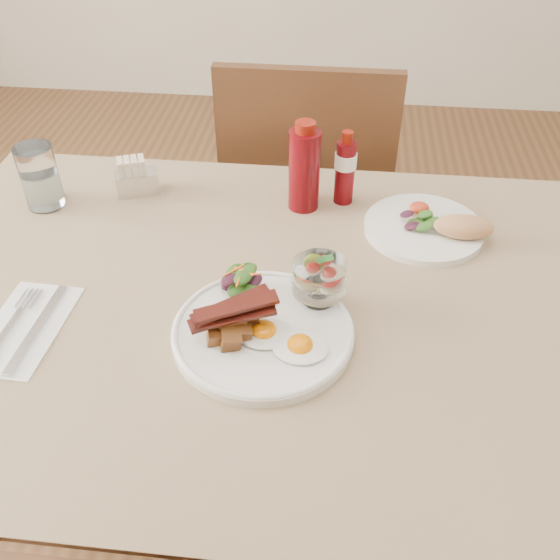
{
  "coord_description": "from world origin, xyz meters",
  "views": [
    {
      "loc": [
        0.08,
        -0.76,
        1.44
      ],
      "look_at": [
        0.0,
        -0.03,
        0.82
      ],
      "focal_mm": 40.0,
      "sensor_mm": 36.0,
      "label": 1
    }
  ],
  "objects_px": {
    "chair_far": "(307,200)",
    "sugar_caddy": "(136,179)",
    "hot_sauce_bottle": "(345,169)",
    "water_glass": "(41,180)",
    "main_plate": "(263,333)",
    "fruit_cup": "(319,277)",
    "ketchup_bottle": "(304,169)",
    "second_plate": "(433,227)",
    "table": "(281,338)"
  },
  "relations": [
    {
      "from": "ketchup_bottle",
      "to": "water_glass",
      "type": "bearing_deg",
      "value": -174.43
    },
    {
      "from": "main_plate",
      "to": "water_glass",
      "type": "bearing_deg",
      "value": 145.86
    },
    {
      "from": "main_plate",
      "to": "ketchup_bottle",
      "type": "relative_size",
      "value": 1.55
    },
    {
      "from": "water_glass",
      "to": "hot_sauce_bottle",
      "type": "bearing_deg",
      "value": 7.47
    },
    {
      "from": "chair_far",
      "to": "sugar_caddy",
      "type": "height_order",
      "value": "chair_far"
    },
    {
      "from": "chair_far",
      "to": "water_glass",
      "type": "distance_m",
      "value": 0.71
    },
    {
      "from": "table",
      "to": "second_plate",
      "type": "relative_size",
      "value": 5.67
    },
    {
      "from": "sugar_caddy",
      "to": "fruit_cup",
      "type": "bearing_deg",
      "value": -59.18
    },
    {
      "from": "chair_far",
      "to": "hot_sauce_bottle",
      "type": "xyz_separation_m",
      "value": [
        0.09,
        -0.35,
        0.3
      ]
    },
    {
      "from": "main_plate",
      "to": "water_glass",
      "type": "relative_size",
      "value": 2.22
    },
    {
      "from": "hot_sauce_bottle",
      "to": "sugar_caddy",
      "type": "xyz_separation_m",
      "value": [
        -0.42,
        -0.01,
        -0.04
      ]
    },
    {
      "from": "second_plate",
      "to": "table",
      "type": "bearing_deg",
      "value": -140.16
    },
    {
      "from": "second_plate",
      "to": "water_glass",
      "type": "xyz_separation_m",
      "value": [
        -0.76,
        0.02,
        0.04
      ]
    },
    {
      "from": "second_plate",
      "to": "hot_sauce_bottle",
      "type": "distance_m",
      "value": 0.2
    },
    {
      "from": "fruit_cup",
      "to": "second_plate",
      "type": "xyz_separation_m",
      "value": [
        0.2,
        0.23,
        -0.05
      ]
    },
    {
      "from": "second_plate",
      "to": "ketchup_bottle",
      "type": "xyz_separation_m",
      "value": [
        -0.25,
        0.07,
        0.07
      ]
    },
    {
      "from": "chair_far",
      "to": "sugar_caddy",
      "type": "relative_size",
      "value": 9.74
    },
    {
      "from": "table",
      "to": "hot_sauce_bottle",
      "type": "distance_m",
      "value": 0.37
    },
    {
      "from": "hot_sauce_bottle",
      "to": "water_glass",
      "type": "relative_size",
      "value": 1.2
    },
    {
      "from": "main_plate",
      "to": "sugar_caddy",
      "type": "distance_m",
      "value": 0.5
    },
    {
      "from": "hot_sauce_bottle",
      "to": "table",
      "type": "bearing_deg",
      "value": -106.26
    },
    {
      "from": "table",
      "to": "fruit_cup",
      "type": "distance_m",
      "value": 0.17
    },
    {
      "from": "table",
      "to": "ketchup_bottle",
      "type": "xyz_separation_m",
      "value": [
        0.01,
        0.29,
        0.17
      ]
    },
    {
      "from": "chair_far",
      "to": "second_plate",
      "type": "bearing_deg",
      "value": -59.48
    },
    {
      "from": "sugar_caddy",
      "to": "second_plate",
      "type": "bearing_deg",
      "value": -28.36
    },
    {
      "from": "table",
      "to": "ketchup_bottle",
      "type": "relative_size",
      "value": 7.38
    },
    {
      "from": "table",
      "to": "second_plate",
      "type": "xyz_separation_m",
      "value": [
        0.26,
        0.22,
        0.1
      ]
    },
    {
      "from": "main_plate",
      "to": "fruit_cup",
      "type": "xyz_separation_m",
      "value": [
        0.08,
        0.07,
        0.06
      ]
    },
    {
      "from": "ketchup_bottle",
      "to": "water_glass",
      "type": "distance_m",
      "value": 0.51
    },
    {
      "from": "sugar_caddy",
      "to": "water_glass",
      "type": "height_order",
      "value": "water_glass"
    },
    {
      "from": "table",
      "to": "second_plate",
      "type": "distance_m",
      "value": 0.36
    },
    {
      "from": "hot_sauce_bottle",
      "to": "sugar_caddy",
      "type": "relative_size",
      "value": 1.59
    },
    {
      "from": "ketchup_bottle",
      "to": "water_glass",
      "type": "xyz_separation_m",
      "value": [
        -0.51,
        -0.05,
        -0.03
      ]
    },
    {
      "from": "ketchup_bottle",
      "to": "hot_sauce_bottle",
      "type": "bearing_deg",
      "value": 19.4
    },
    {
      "from": "chair_far",
      "to": "ketchup_bottle",
      "type": "height_order",
      "value": "ketchup_bottle"
    },
    {
      "from": "ketchup_bottle",
      "to": "sugar_caddy",
      "type": "relative_size",
      "value": 1.89
    },
    {
      "from": "sugar_caddy",
      "to": "chair_far",
      "type": "bearing_deg",
      "value": 27.35
    },
    {
      "from": "fruit_cup",
      "to": "water_glass",
      "type": "distance_m",
      "value": 0.61
    },
    {
      "from": "fruit_cup",
      "to": "chair_far",
      "type": "bearing_deg",
      "value": 95.18
    },
    {
      "from": "water_glass",
      "to": "second_plate",
      "type": "bearing_deg",
      "value": -1.4
    },
    {
      "from": "chair_far",
      "to": "water_glass",
      "type": "height_order",
      "value": "chair_far"
    },
    {
      "from": "second_plate",
      "to": "ketchup_bottle",
      "type": "height_order",
      "value": "ketchup_bottle"
    },
    {
      "from": "chair_far",
      "to": "water_glass",
      "type": "bearing_deg",
      "value": -139.37
    },
    {
      "from": "second_plate",
      "to": "sugar_caddy",
      "type": "relative_size",
      "value": 2.46
    },
    {
      "from": "second_plate",
      "to": "hot_sauce_bottle",
      "type": "height_order",
      "value": "hot_sauce_bottle"
    },
    {
      "from": "table",
      "to": "water_glass",
      "type": "relative_size",
      "value": 10.56
    },
    {
      "from": "ketchup_bottle",
      "to": "fruit_cup",
      "type": "bearing_deg",
      "value": -80.99
    },
    {
      "from": "fruit_cup",
      "to": "hot_sauce_bottle",
      "type": "bearing_deg",
      "value": 84.66
    },
    {
      "from": "main_plate",
      "to": "sugar_caddy",
      "type": "bearing_deg",
      "value": 128.65
    },
    {
      "from": "hot_sauce_bottle",
      "to": "main_plate",
      "type": "bearing_deg",
      "value": -105.4
    }
  ]
}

